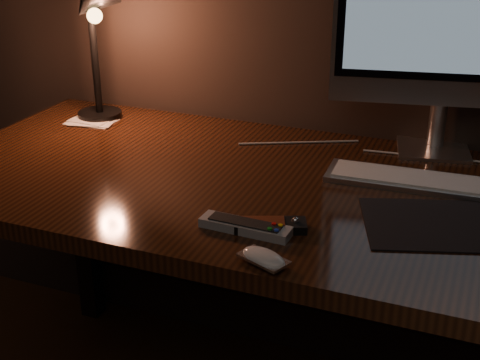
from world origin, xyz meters
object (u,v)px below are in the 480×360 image
at_px(mouse, 264,259).
at_px(media_remote, 270,225).
at_px(monitor, 449,18).
at_px(desk_lamp, 93,22).
at_px(desk, 280,221).
at_px(tv_remote, 245,226).
at_px(keyboard, 423,181).

height_order(mouse, media_remote, media_remote).
bearing_deg(monitor, desk_lamp, 176.17).
xyz_separation_m(desk, monitor, (0.31, 0.26, 0.46)).
bearing_deg(desk, tv_remote, -84.25).
bearing_deg(desk_lamp, desk, 1.10).
bearing_deg(tv_remote, media_remote, 32.58).
height_order(desk, desk_lamp, desk_lamp).
bearing_deg(monitor, mouse, -118.45).
relative_size(desk, tv_remote, 8.83).
distance_m(media_remote, tv_remote, 0.05).
bearing_deg(keyboard, mouse, -117.69).
relative_size(desk, monitor, 2.88).
height_order(keyboard, media_remote, media_remote).
relative_size(keyboard, mouse, 4.75).
distance_m(desk, desk_lamp, 0.72).
relative_size(monitor, desk_lamp, 1.34).
relative_size(mouse, tv_remote, 0.49).
bearing_deg(mouse, media_remote, 126.26).
bearing_deg(mouse, tv_remote, 148.23).
distance_m(monitor, mouse, 0.77).
relative_size(media_remote, tv_remote, 0.81).
xyz_separation_m(media_remote, tv_remote, (-0.04, -0.02, 0.00)).
bearing_deg(desk_lamp, monitor, 22.41).
xyz_separation_m(keyboard, tv_remote, (-0.29, -0.35, 0.00)).
xyz_separation_m(desk, tv_remote, (0.03, -0.31, 0.14)).
height_order(media_remote, desk_lamp, desk_lamp).
xyz_separation_m(keyboard, desk_lamp, (-0.89, 0.10, 0.27)).
bearing_deg(media_remote, desk, 82.81).
bearing_deg(keyboard, monitor, 88.93).
bearing_deg(desk_lamp, media_remote, -18.09).
xyz_separation_m(mouse, desk_lamp, (-0.68, 0.55, 0.27)).
xyz_separation_m(desk, mouse, (0.10, -0.41, 0.14)).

